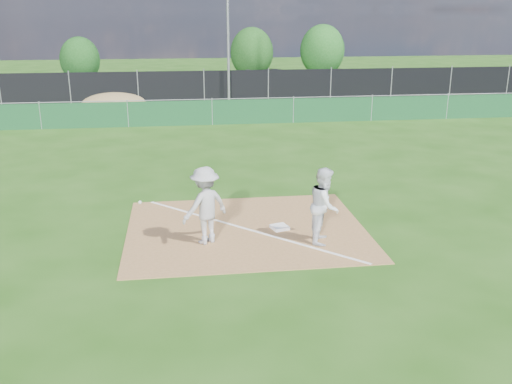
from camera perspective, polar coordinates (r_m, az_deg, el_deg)
The scene contains 17 objects.
ground at distance 23.13m, azimuth -3.61°, elevation 4.37°, with size 90.00×90.00×0.00m, color #1E490F.
infield_dirt at distance 14.55m, azimuth -0.98°, elevation -3.76°, with size 6.00×5.00×0.02m, color olive.
foul_line at distance 14.55m, azimuth -0.98°, elevation -3.70°, with size 0.08×7.00×0.01m, color white.
green_fence at distance 27.90m, azimuth -4.41°, elevation 7.92°, with size 44.00×0.05×1.20m, color #103C1E.
dirt_mound at distance 31.50m, azimuth -14.02°, elevation 8.56°, with size 3.38×2.60×1.17m, color olive.
black_fence at distance 35.76m, azimuth -5.21°, elevation 10.56°, with size 46.00×0.04×1.80m, color black.
parking_lot at distance 40.83m, azimuth -5.52°, elevation 10.18°, with size 46.00×9.00×0.01m, color black.
light_pole at distance 35.30m, azimuth -2.81°, elevation 15.57°, with size 0.16×0.16×8.00m, color slate.
first_base at distance 14.56m, azimuth 2.37°, elevation -3.54°, with size 0.40×0.40×0.08m, color white.
play_at_first at distance 13.47m, azimuth -5.10°, elevation -1.34°, with size 2.22×1.23×1.87m.
runner at distance 13.63m, azimuth 6.88°, elevation -1.33°, with size 0.89×0.70×1.84m, color silver.
car_left at distance 39.67m, azimuth -11.44°, elevation 10.70°, with size 1.61×4.01×1.37m, color #AEB0B6.
car_mid at distance 39.37m, azimuth -9.89°, elevation 10.73°, with size 1.44×4.14×1.36m, color black.
car_right at distance 41.23m, azimuth 2.31°, elevation 11.26°, with size 1.87×4.59×1.33m, color black.
tree_left at distance 45.61m, azimuth -17.20°, elevation 12.53°, with size 2.92×2.92×3.47m.
tree_mid at distance 46.63m, azimuth -0.42°, elevation 13.77°, with size 3.42×3.42×4.06m.
tree_right at distance 47.99m, azimuth 6.64°, elevation 13.89°, with size 3.59×3.59×4.26m.
Camera 1 is at (-1.57, -12.44, 5.35)m, focal length 40.00 mm.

